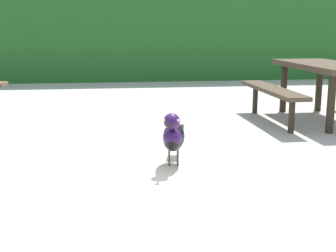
# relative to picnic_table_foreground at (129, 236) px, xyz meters

# --- Properties ---
(hedge_wall) EXTENTS (28.00, 2.11, 2.17)m
(hedge_wall) POSITION_rel_picnic_table_foreground_xyz_m (0.36, 10.05, 0.53)
(hedge_wall) COLOR #235B23
(hedge_wall) RESTS_ON ground
(picnic_table_foreground) EXTENTS (1.92, 1.94, 0.74)m
(picnic_table_foreground) POSITION_rel_picnic_table_foreground_xyz_m (0.00, 0.00, 0.00)
(picnic_table_foreground) COLOR #B2A893
(picnic_table_foreground) RESTS_ON ground
(bird_grackle) EXTENTS (0.11, 0.28, 0.18)m
(bird_grackle) POSITION_rel_picnic_table_foreground_xyz_m (0.15, 0.12, 0.29)
(bird_grackle) COLOR black
(bird_grackle) RESTS_ON picnic_table_foreground
(picnic_table_mid_right) EXTENTS (1.71, 1.81, 0.74)m
(picnic_table_mid_right) POSITION_rel_picnic_table_foreground_xyz_m (2.69, 4.31, 0.00)
(picnic_table_mid_right) COLOR #473828
(picnic_table_mid_right) RESTS_ON ground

